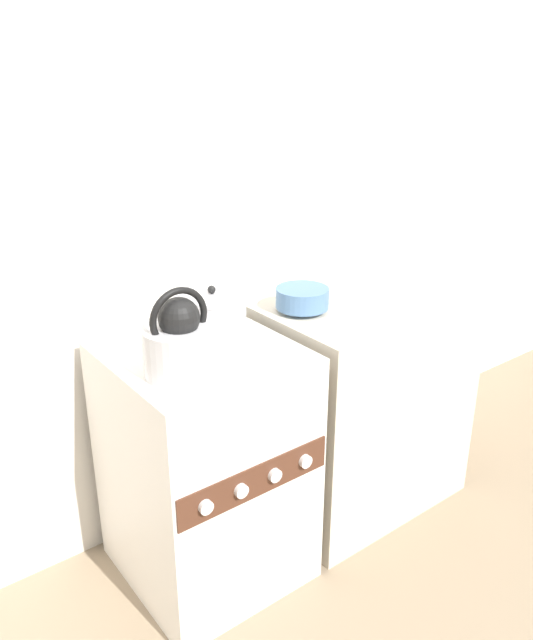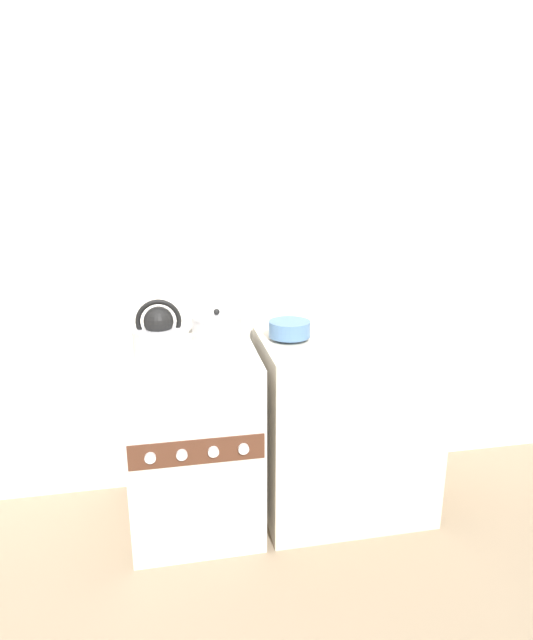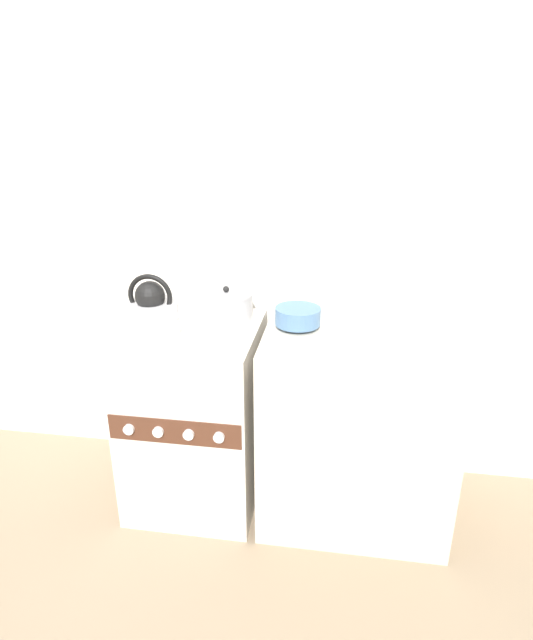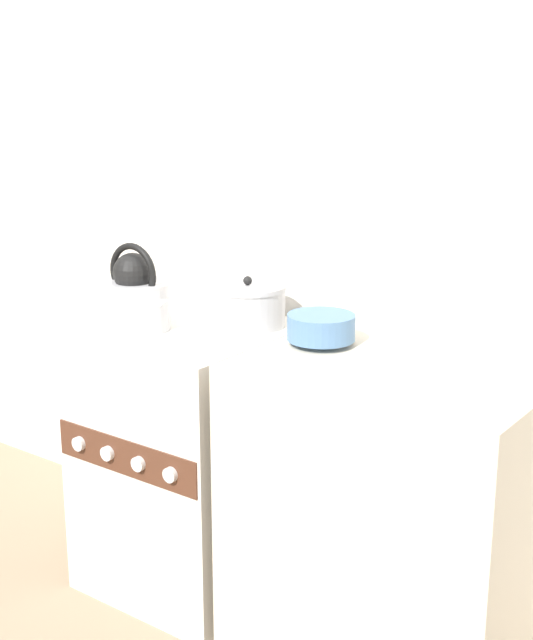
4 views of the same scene
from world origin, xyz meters
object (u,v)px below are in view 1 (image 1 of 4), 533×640
kettle (181,342)px  enamel_bowl (302,298)px  stove (206,464)px  cooking_pot (212,311)px

kettle → enamel_bowl: 0.60m
stove → kettle: kettle is taller
cooking_pot → enamel_bowl: size_ratio=1.25×
cooking_pot → enamel_bowl: bearing=-15.2°
kettle → cooking_pot: 0.35m
stove → kettle: (-0.13, -0.10, 0.53)m
stove → cooking_pot: 0.53m
stove → cooking_pot: size_ratio=3.58×
kettle → cooking_pot: kettle is taller
kettle → enamel_bowl: size_ratio=1.40×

